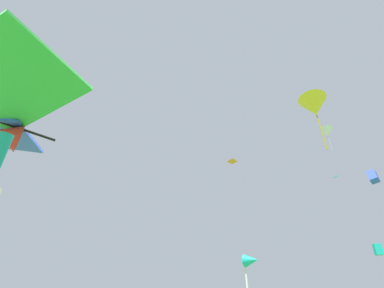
% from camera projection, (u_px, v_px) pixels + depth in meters
% --- Properties ---
extents(held_stunt_kite, '(1.97, 1.21, 0.42)m').
position_uv_depth(held_stunt_kite, '(1.00, 117.00, 2.31)').
color(held_stunt_kite, black).
extents(distant_kite_yellow_low_left, '(1.50, 1.55, 2.41)m').
position_uv_depth(distant_kite_yellow_low_left, '(314.00, 107.00, 10.46)').
color(distant_kite_yellow_low_left, yellow).
extents(distant_kite_teal_far_center, '(0.95, 0.94, 0.30)m').
position_uv_depth(distant_kite_teal_far_center, '(335.00, 176.00, 30.52)').
color(distant_kite_teal_far_center, '#19B2AD').
extents(distant_kite_blue_low_right, '(0.68, 0.92, 1.10)m').
position_uv_depth(distant_kite_blue_low_right, '(373.00, 177.00, 20.12)').
color(distant_kite_blue_low_right, blue).
extents(distant_kite_orange_mid_right, '(1.24, 1.24, 0.19)m').
position_uv_depth(distant_kite_orange_mid_right, '(232.00, 161.00, 30.79)').
color(distant_kite_orange_mid_right, orange).
extents(distant_kite_teal_mid_left, '(0.88, 0.86, 1.06)m').
position_uv_depth(distant_kite_teal_mid_left, '(378.00, 249.00, 26.76)').
color(distant_kite_teal_mid_left, '#19B2AD').
extents(distant_kite_white_overhead_distant, '(1.97, 1.88, 3.01)m').
position_uv_depth(distant_kite_white_overhead_distant, '(327.00, 132.00, 29.64)').
color(distant_kite_white_overhead_distant, white).
extents(marker_flag, '(0.30, 0.24, 1.77)m').
position_uv_depth(marker_flag, '(251.00, 267.00, 5.19)').
color(marker_flag, silver).
rests_on(marker_flag, ground).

